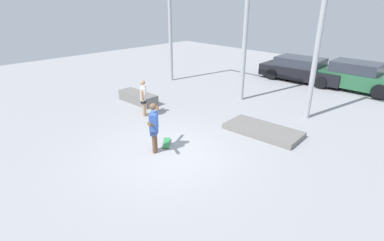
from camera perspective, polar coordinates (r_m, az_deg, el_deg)
ground_plane at (r=9.32m, az=-4.62°, el=-6.37°), size 36.00×36.00×0.00m
skateboarder at (r=9.13m, az=-7.27°, el=-1.00°), size 1.01×1.13×1.60m
skateboard at (r=9.87m, az=-4.93°, el=-4.25°), size 0.68×0.67×0.08m
grind_box at (r=13.90m, az=-10.23°, el=4.32°), size 2.06×0.78×0.46m
manual_pad at (r=10.93m, az=13.33°, el=-1.85°), size 2.74×1.49×0.19m
canopy_support_left at (r=15.25m, az=2.25°, el=19.24°), size 5.18×0.20×6.01m
parked_car_black at (r=18.39m, az=20.13°, el=9.08°), size 4.68×2.19×1.31m
parked_car_green at (r=17.60m, az=28.90°, el=7.31°), size 4.10×1.95×1.45m
bystander at (r=12.13m, az=-9.23°, el=4.46°), size 0.61×0.57×1.47m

